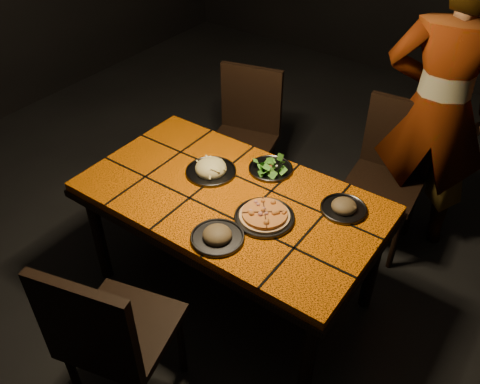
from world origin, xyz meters
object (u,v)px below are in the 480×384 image
Objects in this scene: chair_near at (109,334)px; chair_far_left at (246,128)px; dining_table at (231,206)px; chair_far_right at (390,167)px; plate_pasta at (211,169)px; diner at (437,111)px; plate_pizza at (264,216)px.

chair_near is 1.04× the size of chair_far_left.
chair_far_right reaches higher than dining_table.
chair_near is 3.56× the size of plate_pasta.
chair_near is 0.54× the size of diner.
diner is (0.66, 2.09, 0.36)m from chair_near.
plate_pizza is (-0.42, -1.22, -0.17)m from diner.
plate_pizza is (0.24, 0.87, 0.19)m from chair_near.
chair_far_left is (-0.51, 1.77, -0.02)m from chair_near.
chair_far_left is 1.20m from plate_pizza.
plate_pasta is (-0.72, -0.90, 0.21)m from chair_far_right.
chair_far_left is 0.99× the size of chair_far_right.
chair_far_right is at bearing 75.84° from plate_pizza.
dining_table is 0.86× the size of diner.
chair_far_left reaches higher than plate_pasta.
plate_pasta is (-0.46, 0.15, 0.01)m from plate_pizza.
chair_far_right is at bearing 32.46° from diner.
chair_far_left is 3.43× the size of plate_pasta.
chair_near is at bearing 57.39° from diner.
plate_pizza is at bearing -109.36° from chair_far_right.
diner is (1.17, 0.31, 0.38)m from chair_far_left.
dining_table is at bearing -103.82° from chair_near.
chair_far_right is (0.50, 1.92, -0.02)m from chair_near.
diner is at bearing 0.57° from chair_far_left.
chair_near is (0.01, -0.92, -0.09)m from dining_table.
chair_far_left is 2.72× the size of plate_pizza.
chair_near reaches higher than dining_table.
plate_pizza is (0.75, -0.91, 0.21)m from chair_far_left.
chair_far_left is 1.03m from chair_far_right.
chair_far_right is at bearing 62.52° from dining_table.
chair_far_left is at bearing 120.29° from dining_table.
chair_far_right is 2.74× the size of plate_pizza.
plate_pasta is (-0.21, 0.09, 0.10)m from dining_table.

